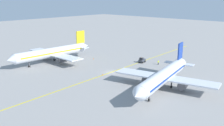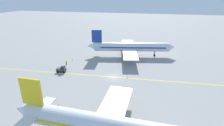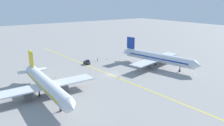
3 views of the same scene
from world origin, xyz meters
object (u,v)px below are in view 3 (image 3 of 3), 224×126
Objects in this scene: airplane_adjacent_stand at (46,84)px; ground_crew_worker at (98,59)px; traffic_cone_by_wingtip at (119,77)px; airplane_at_gate at (157,58)px; traffic_cone_mid_apron at (55,77)px; baggage_tug_dark at (87,62)px; traffic_cone_near_nose at (107,59)px.

airplane_adjacent_stand is 39.43m from ground_crew_worker.
ground_crew_worker is 23.79m from traffic_cone_by_wingtip.
airplane_at_gate and airplane_adjacent_stand have the same top height.
traffic_cone_mid_apron is at bearing -35.71° from traffic_cone_by_wingtip.
baggage_tug_dark is 1.88× the size of ground_crew_worker.
traffic_cone_mid_apron is (28.33, 10.23, 0.00)m from traffic_cone_near_nose.
traffic_cone_mid_apron is at bearing 26.56° from baggage_tug_dark.
airplane_at_gate reaches higher than baggage_tug_dark.
baggage_tug_dark is 19.41m from traffic_cone_mid_apron.
traffic_cone_near_nose is 30.12m from traffic_cone_mid_apron.
airplane_adjacent_stand reaches higher than traffic_cone_mid_apron.
traffic_cone_near_nose is 1.00× the size of traffic_cone_by_wingtip.
ground_crew_worker is 25.71m from traffic_cone_mid_apron.
baggage_tug_dark is at bearing -138.26° from airplane_adjacent_stand.
ground_crew_worker is at bearing -142.61° from airplane_adjacent_stand.
airplane_adjacent_stand reaches higher than traffic_cone_near_nose.
traffic_cone_near_nose is at bearing -63.18° from airplane_at_gate.
traffic_cone_near_nose is (10.55, -20.88, -3.43)m from airplane_at_gate.
airplane_at_gate is at bearing 126.24° from ground_crew_worker.
airplane_at_gate is 21.39m from traffic_cone_by_wingtip.
traffic_cone_by_wingtip is at bearing 6.00° from airplane_at_gate.
airplane_at_gate is at bearing -176.31° from airplane_adjacent_stand.
airplane_adjacent_stand reaches higher than baggage_tug_dark.
baggage_tug_dark reaches higher than traffic_cone_mid_apron.
traffic_cone_by_wingtip is at bearing 91.43° from baggage_tug_dark.
baggage_tug_dark reaches higher than traffic_cone_by_wingtip.
traffic_cone_by_wingtip is at bearing 76.16° from ground_crew_worker.
traffic_cone_by_wingtip is (5.69, 23.09, -0.63)m from ground_crew_worker.
airplane_adjacent_stand is at bearing 41.74° from baggage_tug_dark.
airplane_adjacent_stand is at bearing 60.68° from traffic_cone_mid_apron.
traffic_cone_near_nose is (-36.00, -23.88, -3.43)m from airplane_adjacent_stand.
airplane_adjacent_stand is (46.55, 3.00, 0.00)m from airplane_at_gate.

